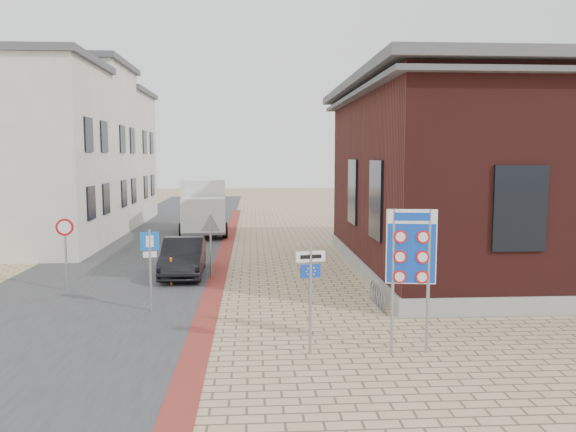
{
  "coord_description": "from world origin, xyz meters",
  "views": [
    {
      "loc": [
        -0.78,
        -12.81,
        4.12
      ],
      "look_at": [
        0.35,
        5.16,
        2.2
      ],
      "focal_mm": 35.0,
      "sensor_mm": 36.0,
      "label": 1
    }
  ],
  "objects_px": {
    "essen_sign": "(310,282)",
    "box_truck": "(203,206)",
    "sedan": "(183,257)",
    "bollard": "(171,272)",
    "border_sign": "(411,250)",
    "parking_sign": "(150,257)"
  },
  "relations": [
    {
      "from": "sedan",
      "to": "essen_sign",
      "type": "distance_m",
      "value": 8.9
    },
    {
      "from": "border_sign",
      "to": "bollard",
      "type": "bearing_deg",
      "value": 140.39
    },
    {
      "from": "box_truck",
      "to": "parking_sign",
      "type": "xyz_separation_m",
      "value": [
        -0.1,
        -15.01,
        -0.02
      ]
    },
    {
      "from": "border_sign",
      "to": "sedan",
      "type": "bearing_deg",
      "value": 133.33
    },
    {
      "from": "parking_sign",
      "to": "box_truck",
      "type": "bearing_deg",
      "value": 77.21
    },
    {
      "from": "sedan",
      "to": "box_truck",
      "type": "relative_size",
      "value": 0.68
    },
    {
      "from": "sedan",
      "to": "bollard",
      "type": "height_order",
      "value": "sedan"
    },
    {
      "from": "border_sign",
      "to": "essen_sign",
      "type": "height_order",
      "value": "border_sign"
    },
    {
      "from": "box_truck",
      "to": "bollard",
      "type": "bearing_deg",
      "value": -94.58
    },
    {
      "from": "border_sign",
      "to": "parking_sign",
      "type": "relative_size",
      "value": 1.38
    },
    {
      "from": "essen_sign",
      "to": "box_truck",
      "type": "bearing_deg",
      "value": 89.76
    },
    {
      "from": "box_truck",
      "to": "border_sign",
      "type": "relative_size",
      "value": 1.88
    },
    {
      "from": "box_truck",
      "to": "border_sign",
      "type": "height_order",
      "value": "border_sign"
    },
    {
      "from": "essen_sign",
      "to": "bollard",
      "type": "distance_m",
      "value": 7.61
    },
    {
      "from": "essen_sign",
      "to": "bollard",
      "type": "xyz_separation_m",
      "value": [
        -3.8,
        6.5,
        -1.08
      ]
    },
    {
      "from": "essen_sign",
      "to": "sedan",
      "type": "bearing_deg",
      "value": 102.14
    },
    {
      "from": "parking_sign",
      "to": "border_sign",
      "type": "bearing_deg",
      "value": -42.68
    },
    {
      "from": "box_truck",
      "to": "bollard",
      "type": "height_order",
      "value": "box_truck"
    },
    {
      "from": "sedan",
      "to": "box_truck",
      "type": "height_order",
      "value": "box_truck"
    },
    {
      "from": "sedan",
      "to": "bollard",
      "type": "bearing_deg",
      "value": -99.02
    },
    {
      "from": "border_sign",
      "to": "parking_sign",
      "type": "height_order",
      "value": "border_sign"
    },
    {
      "from": "bollard",
      "to": "essen_sign",
      "type": "bearing_deg",
      "value": -59.69
    }
  ]
}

